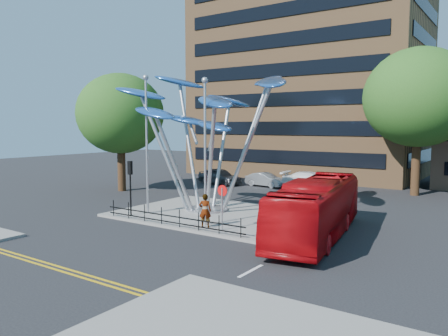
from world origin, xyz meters
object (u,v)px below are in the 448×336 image
Objects in this scene: tree_left at (120,114)px; leaf_sculpture at (207,109)px; pedestrian at (205,211)px; parked_car_left at (220,176)px; no_entry_sign_island at (222,200)px; red_bus at (317,209)px; tree_right at (419,98)px; street_lamp_right at (205,138)px; street_lamp_left at (147,132)px; traffic_light_island at (130,176)px; parked_car_right at (312,181)px; parked_car_mid at (266,180)px.

tree_left is 12.38m from leaf_sculpture.
parked_car_left is at bearing -86.72° from pedestrian.
red_bus is at bearing 22.46° from no_entry_sign_island.
street_lamp_right is at bearing -111.54° from tree_right.
street_lamp_left is (9.50, -6.50, -1.44)m from tree_left.
traffic_light_island is 18.23m from parked_car_right.
tree_right is 18.37m from leaf_sculpture.
street_lamp_left is at bearing -34.38° from tree_left.
leaf_sculpture is at bearing 124.91° from street_lamp_right.
traffic_light_island is at bearing -174.81° from street_lamp_right.
no_entry_sign_island is 0.52× the size of parked_car_left.
red_bus is (6.10, 1.42, -3.57)m from street_lamp_right.
street_lamp_left reaches higher than pedestrian.
traffic_light_island is 11.81m from red_bus.
pedestrian is at bearing 0.00° from traffic_light_island.
red_bus is (20.60, -5.58, -5.27)m from tree_left.
street_lamp_left is at bearing -127.40° from leaf_sculpture.
parked_car_mid is (-5.60, 17.02, -0.43)m from pedestrian.
pedestrian is (-1.15, -0.02, -0.73)m from no_entry_sign_island.
tree_right is at bearing -80.90° from parked_car_right.
tree_left is 5.49× the size of pedestrian.
tree_left is 2.18× the size of parked_car_left.
street_lamp_left is 4.68× the size of pedestrian.
parked_car_right is at bearing 82.21° from leaf_sculpture.
parked_car_left is at bearing 107.72° from street_lamp_left.
leaf_sculpture is 3.19× the size of parked_car_mid.
street_lamp_left is 6.92m from pedestrian.
parked_car_right is (4.50, 0.49, 0.14)m from parked_car_mid.
traffic_light_island reaches higher than no_entry_sign_island.
leaf_sculpture is (11.93, -3.32, 0.08)m from tree_left.
leaf_sculpture is at bearing 155.99° from red_bus.
street_lamp_right reaches higher than parked_car_left.
parked_car_right is at bearing 97.32° from no_entry_sign_island.
street_lamp_right reaches higher than pedestrian.
no_entry_sign_island is 0.61× the size of parked_car_mid.
tree_right reaches higher than tree_left.
tree_right reaches higher than traffic_light_island.
traffic_light_island is 0.73× the size of parked_car_left.
street_lamp_right is 6.05m from traffic_light_island.
street_lamp_right reaches higher than no_entry_sign_island.
leaf_sculpture reaches higher than street_lamp_right.
parked_car_mid is (9.25, 9.52, -6.14)m from tree_left.
street_lamp_right is 3.39× the size of no_entry_sign_island.
tree_right is 2.19× the size of parked_car_right.
parked_car_left is (-7.18, 11.68, -6.07)m from leaf_sculpture.
street_lamp_right is at bearing 5.19° from traffic_light_island.
tree_left is 12.44m from traffic_light_island.
pedestrian is at bearing -110.14° from tree_right.
no_entry_sign_island is (-6.00, -19.48, -6.22)m from tree_right.
leaf_sculpture reaches higher than parked_car_right.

